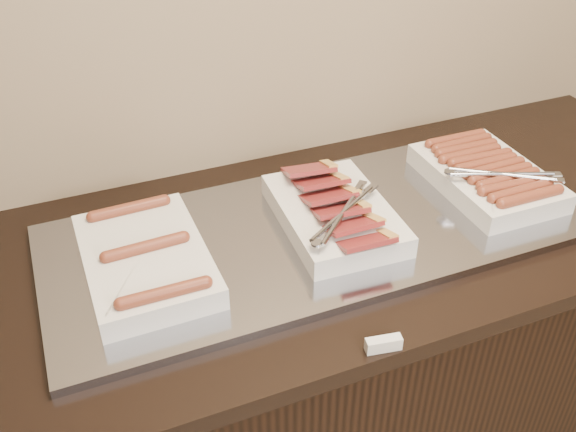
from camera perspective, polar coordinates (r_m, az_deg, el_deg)
The scene contains 6 objects.
counter at distance 1.76m, azimuth 3.01°, elevation -13.21°, with size 2.06×0.76×0.90m.
warming_tray at distance 1.44m, azimuth 2.66°, elevation -1.32°, with size 1.20×0.50×0.02m, color #9597A2.
dish_left at distance 1.33m, azimuth -12.55°, elevation -3.75°, with size 0.24×0.36×0.07m.
dish_center at distance 1.42m, azimuth 4.17°, elevation 0.30°, with size 0.26×0.37×0.09m.
dish_right at distance 1.62m, azimuth 17.34°, elevation 3.53°, with size 0.26×0.35×0.08m.
label_holder at distance 1.19m, azimuth 8.48°, elevation -11.19°, with size 0.07×0.02×0.03m, color silver.
Camera 1 is at (-0.53, 1.09, 1.77)m, focal length 40.00 mm.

